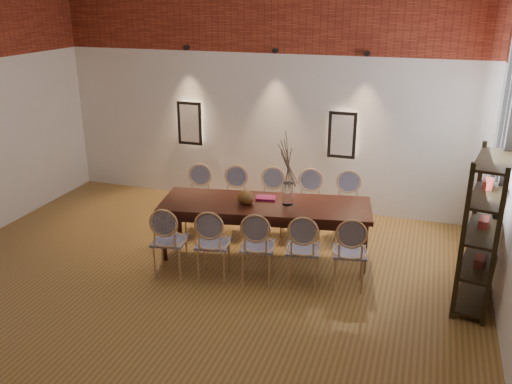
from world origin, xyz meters
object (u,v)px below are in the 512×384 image
(book, at_px, (266,198))
(shelving_rack, at_px, (484,231))
(chair_near_b, at_px, (213,243))
(chair_far_b, at_px, (234,201))
(chair_far_a, at_px, (198,199))
(chair_near_c, at_px, (258,246))
(chair_far_e, at_px, (348,207))
(vase, at_px, (288,194))
(chair_near_d, at_px, (303,249))
(chair_far_c, at_px, (271,203))
(bowl, at_px, (246,197))
(chair_near_a, at_px, (170,240))
(chair_far_d, at_px, (309,205))
(chair_near_e, at_px, (350,252))
(dining_table, at_px, (265,229))

(book, height_order, shelving_rack, shelving_rack)
(chair_near_b, height_order, chair_far_b, same)
(chair_far_a, bearing_deg, shelving_rack, 156.46)
(chair_near_c, height_order, chair_far_b, same)
(chair_far_e, distance_m, vase, 1.18)
(chair_near_d, height_order, shelving_rack, shelving_rack)
(chair_far_c, distance_m, bowl, 0.90)
(chair_near_b, bearing_deg, chair_near_a, 180.00)
(chair_far_b, height_order, chair_far_d, same)
(chair_near_c, xyz_separation_m, shelving_rack, (2.55, 0.30, 0.43))
(chair_near_a, bearing_deg, chair_near_c, -0.00)
(chair_far_c, relative_size, chair_far_e, 1.00)
(chair_far_d, bearing_deg, chair_near_b, 52.56)
(chair_near_a, height_order, book, chair_near_a)
(chair_far_d, distance_m, book, 0.86)
(chair_near_e, xyz_separation_m, bowl, (-1.46, 0.43, 0.37))
(chair_near_a, height_order, chair_far_a, same)
(chair_near_e, distance_m, chair_far_d, 1.56)
(chair_near_b, relative_size, chair_far_a, 1.00)
(chair_far_b, xyz_separation_m, bowl, (0.43, -0.71, 0.37))
(dining_table, xyz_separation_m, bowl, (-0.24, -0.09, 0.46))
(chair_far_a, height_order, shelving_rack, shelving_rack)
(chair_near_b, bearing_deg, chair_far_b, 90.00)
(chair_near_d, distance_m, book, 1.09)
(chair_near_d, relative_size, chair_near_e, 1.00)
(chair_near_b, xyz_separation_m, bowl, (0.18, 0.72, 0.37))
(chair_near_b, height_order, chair_near_e, same)
(chair_near_c, bearing_deg, chair_near_b, -180.00)
(chair_far_a, xyz_separation_m, vase, (1.51, -0.47, 0.43))
(vase, height_order, book, vase)
(dining_table, bearing_deg, vase, 0.00)
(chair_far_a, bearing_deg, chair_near_a, 90.00)
(chair_near_b, height_order, vase, vase)
(chair_near_a, height_order, chair_far_c, same)
(chair_near_c, bearing_deg, chair_far_d, 69.05)
(chair_far_c, relative_size, book, 3.62)
(chair_near_b, distance_m, chair_far_e, 2.22)
(dining_table, xyz_separation_m, chair_far_d, (0.42, 0.81, 0.09))
(chair_near_b, xyz_separation_m, chair_near_e, (1.65, 0.29, 0.00))
(shelving_rack, bearing_deg, chair_near_c, -163.32)
(chair_near_e, bearing_deg, chair_far_a, 146.86)
(chair_near_b, distance_m, chair_near_e, 1.67)
(chair_near_a, relative_size, chair_near_e, 1.00)
(chair_near_c, distance_m, book, 0.93)
(chair_far_d, height_order, vase, vase)
(chair_near_e, bearing_deg, dining_table, 146.86)
(bowl, bearing_deg, chair_near_d, -30.02)
(bowl, bearing_deg, book, 50.37)
(chair_near_b, height_order, chair_far_a, same)
(book, relative_size, shelving_rack, 0.14)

